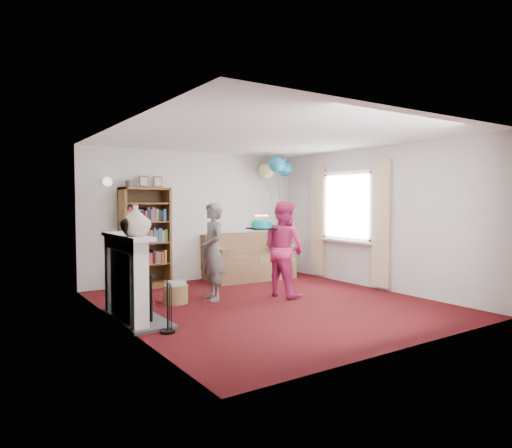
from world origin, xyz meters
TOP-DOWN VIEW (x-y plane):
  - ground at (0.00, 0.00)m, footprint 5.00×5.00m
  - wall_back at (0.00, 2.51)m, footprint 4.50×0.02m
  - wall_left at (-2.26, 0.00)m, footprint 0.02×5.00m
  - wall_right at (2.26, 0.00)m, footprint 0.02×5.00m
  - ceiling at (0.00, 0.00)m, footprint 4.50×5.00m
  - fireplace at (-2.09, 0.19)m, footprint 0.55×1.80m
  - window_bay at (2.21, 0.60)m, footprint 0.14×2.02m
  - wall_sconce at (-1.75, 2.36)m, footprint 0.16×0.23m
  - bookcase at (-1.13, 2.30)m, footprint 0.85×0.42m
  - sofa at (0.91, 2.07)m, footprint 1.68×0.89m
  - wicker_basket at (-1.18, 0.82)m, footprint 0.37×0.37m
  - person_striped at (-0.61, 0.70)m, footprint 0.45×0.61m
  - person_magenta at (0.50, 0.33)m, footprint 0.71×0.85m
  - birthday_cake at (0.11, 0.40)m, footprint 0.39×0.39m
  - balloons at (1.55, 1.99)m, footprint 0.66×0.71m
  - mantel_vase at (-2.12, -0.15)m, footprint 0.42×0.42m

SIDE VIEW (x-z plane):
  - ground at x=0.00m, z-range 0.00..0.00m
  - wicker_basket at x=-1.18m, z-range -0.02..0.32m
  - sofa at x=0.91m, z-range -0.11..0.78m
  - fireplace at x=-2.09m, z-range -0.05..1.07m
  - person_striped at x=-0.61m, z-range 0.00..1.54m
  - person_magenta at x=0.50m, z-range 0.00..1.55m
  - bookcase at x=-1.13m, z-range -0.12..1.88m
  - birthday_cake at x=0.11m, z-range 1.06..1.28m
  - window_bay at x=2.21m, z-range 0.10..2.30m
  - wall_back at x=0.00m, z-range 0.00..2.50m
  - wall_left at x=-2.26m, z-range 0.00..2.50m
  - wall_right at x=2.26m, z-range 0.00..2.50m
  - mantel_vase at x=-2.12m, z-range 1.12..1.51m
  - wall_sconce at x=-1.75m, z-range 1.80..1.96m
  - balloons at x=1.55m, z-range 1.33..3.11m
  - ceiling at x=0.00m, z-range 2.50..2.51m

